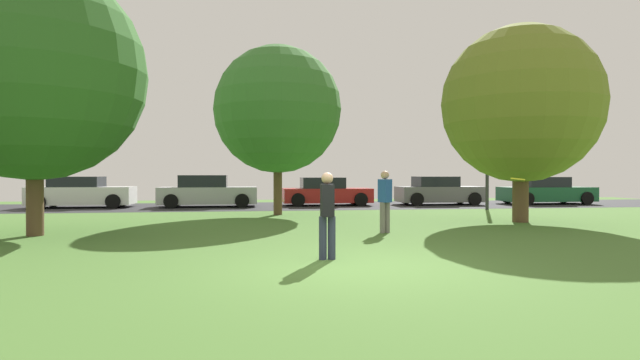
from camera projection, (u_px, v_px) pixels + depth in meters
name	position (u px, v px, depth m)	size (l,w,h in m)	color
ground_plane	(356.00, 267.00, 8.38)	(44.00, 44.00, 0.00)	#47702D
road_strip	(285.00, 206.00, 24.22)	(44.00, 6.40, 0.01)	#28282B
maple_tree_near	(278.00, 110.00, 18.98)	(4.77, 4.77, 6.33)	brown
oak_tree_right	(521.00, 104.00, 16.11)	(4.98, 4.98, 6.25)	brown
maple_tree_far	(34.00, 72.00, 12.55)	(5.39, 5.39, 6.76)	brown
person_thrower	(385.00, 199.00, 13.19)	(0.34, 0.38, 1.61)	slate
person_walking	(327.00, 212.00, 9.08)	(0.30, 0.33, 1.56)	#2D334C
frisbee_disc	(518.00, 179.00, 9.92)	(0.34, 0.34, 0.05)	yellow
parked_car_white	(82.00, 193.00, 23.04)	(4.42, 2.00, 1.41)	white
parked_car_silver	(207.00, 192.00, 23.61)	(4.45, 2.10, 1.47)	#B7B7BC
parked_car_red	(326.00, 193.00, 24.68)	(4.27, 2.03, 1.36)	#B21E1E
parked_car_grey	(438.00, 192.00, 25.22)	(4.15, 1.93, 1.40)	slate
parked_car_green	(545.00, 191.00, 25.83)	(4.52, 2.11, 1.38)	#195633
street_lamp_post	(487.00, 157.00, 21.62)	(0.14, 0.14, 4.50)	#2D2D33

